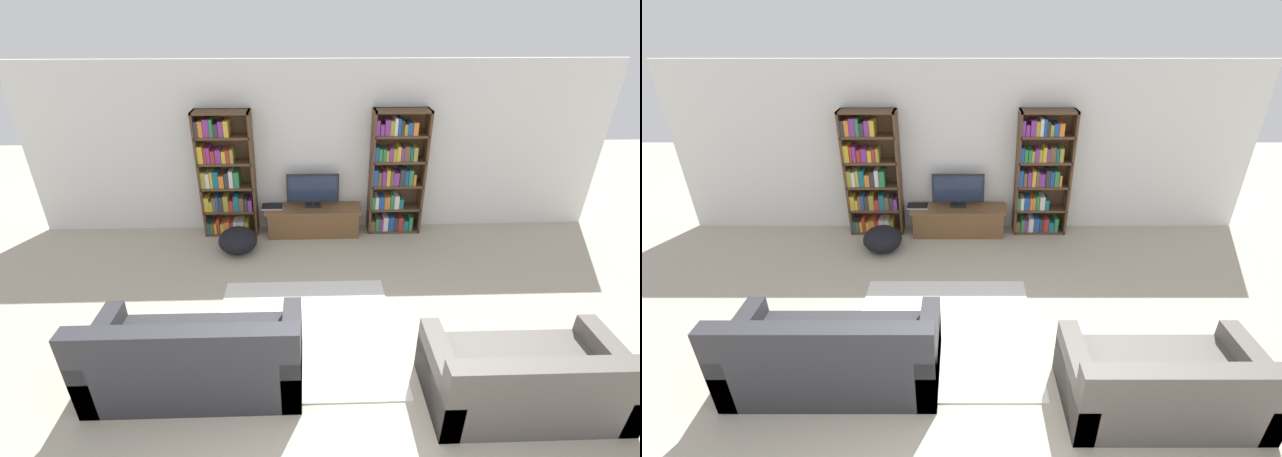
% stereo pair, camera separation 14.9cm
% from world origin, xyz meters
% --- Properties ---
extents(wall_back, '(8.80, 0.06, 2.60)m').
position_xyz_m(wall_back, '(0.00, 4.23, 1.30)').
color(wall_back, silver).
rests_on(wall_back, ground_plane).
extents(bookshelf_left, '(0.83, 0.30, 1.94)m').
position_xyz_m(bookshelf_left, '(-1.43, 4.05, 0.93)').
color(bookshelf_left, '#513823').
rests_on(bookshelf_left, ground_plane).
extents(bookshelf_right, '(0.83, 0.30, 1.94)m').
position_xyz_m(bookshelf_right, '(1.16, 4.05, 0.94)').
color(bookshelf_right, '#513823').
rests_on(bookshelf_right, ground_plane).
extents(tv_stand, '(1.49, 0.44, 0.45)m').
position_xyz_m(tv_stand, '(-0.10, 3.95, 0.23)').
color(tv_stand, brown).
rests_on(tv_stand, ground_plane).
extents(television, '(0.81, 0.16, 0.53)m').
position_xyz_m(television, '(-0.10, 4.00, 0.73)').
color(television, black).
rests_on(television, tv_stand).
extents(laptop, '(0.33, 0.23, 0.03)m').
position_xyz_m(laptop, '(-0.73, 3.98, 0.46)').
color(laptop, '#B7B7BC').
rests_on(laptop, tv_stand).
extents(area_rug, '(2.02, 1.95, 0.02)m').
position_xyz_m(area_rug, '(-0.24, 1.60, 0.01)').
color(area_rug, white).
rests_on(area_rug, ground_plane).
extents(couch_left_sectional, '(1.97, 0.93, 0.93)m').
position_xyz_m(couch_left_sectional, '(-1.25, 0.93, 0.30)').
color(couch_left_sectional, '#2D2D33').
rests_on(couch_left_sectional, ground_plane).
extents(couch_right_sofa, '(1.72, 0.91, 0.79)m').
position_xyz_m(couch_right_sofa, '(1.74, 0.60, 0.27)').
color(couch_right_sofa, '#56514C').
rests_on(couch_right_sofa, ground_plane).
extents(beanbag_ottoman, '(0.57, 0.57, 0.37)m').
position_xyz_m(beanbag_ottoman, '(-1.22, 3.42, 0.19)').
color(beanbag_ottoman, black).
rests_on(beanbag_ottoman, ground_plane).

